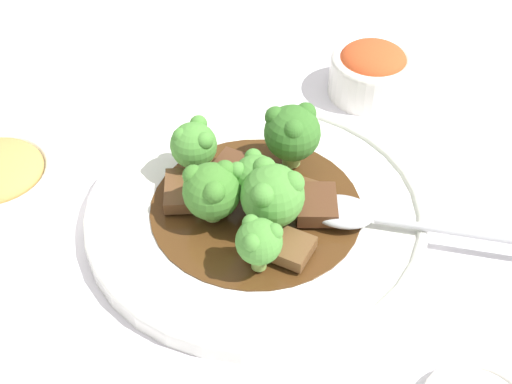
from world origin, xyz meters
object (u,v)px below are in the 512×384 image
(broccoli_floret_5, at_px, (212,190))
(broccoli_floret_0, at_px, (196,143))
(beef_strip_3, at_px, (226,174))
(serving_spoon, at_px, (371,217))
(beef_strip_0, at_px, (316,204))
(broccoli_floret_1, at_px, (272,194))
(beef_strip_2, at_px, (180,191))
(beef_strip_4, at_px, (284,187))
(beef_strip_1, at_px, (280,244))
(broccoli_floret_2, at_px, (292,132))
(broccoli_floret_3, at_px, (251,176))
(broccoli_floret_4, at_px, (259,241))
(side_bowl_kimchi, at_px, (372,71))
(main_plate, at_px, (256,211))

(broccoli_floret_5, bearing_deg, broccoli_floret_0, 143.03)
(beef_strip_3, xyz_separation_m, serving_spoon, (0.13, 0.04, -0.00))
(beef_strip_0, relative_size, broccoli_floret_1, 0.94)
(serving_spoon, bearing_deg, beef_strip_2, -153.04)
(beef_strip_0, height_order, broccoli_floret_5, broccoli_floret_5)
(beef_strip_4, bearing_deg, beef_strip_0, -3.30)
(beef_strip_3, xyz_separation_m, beef_strip_4, (0.05, 0.02, -0.00))
(beef_strip_4, bearing_deg, beef_strip_1, -56.47)
(beef_strip_0, bearing_deg, broccoli_floret_2, 145.44)
(broccoli_floret_3, height_order, broccoli_floret_4, broccoli_floret_3)
(beef_strip_3, relative_size, broccoli_floret_1, 1.02)
(beef_strip_3, distance_m, serving_spoon, 0.14)
(broccoli_floret_1, bearing_deg, beef_strip_2, -164.37)
(broccoli_floret_0, height_order, serving_spoon, broccoli_floret_0)
(broccoli_floret_4, xyz_separation_m, serving_spoon, (0.04, 0.10, -0.02))
(serving_spoon, height_order, side_bowl_kimchi, side_bowl_kimchi)
(broccoli_floret_4, bearing_deg, beef_strip_1, 84.75)
(beef_strip_2, height_order, broccoli_floret_3, broccoli_floret_3)
(side_bowl_kimchi, bearing_deg, broccoli_floret_0, -102.55)
(beef_strip_2, height_order, beef_strip_4, same)
(broccoli_floret_0, xyz_separation_m, side_bowl_kimchi, (0.05, 0.23, -0.02))
(broccoli_floret_3, bearing_deg, beef_strip_3, 165.84)
(beef_strip_2, distance_m, broccoli_floret_0, 0.05)
(beef_strip_3, relative_size, side_bowl_kimchi, 0.67)
(broccoli_floret_1, xyz_separation_m, side_bowl_kimchi, (-0.05, 0.24, -0.02))
(beef_strip_0, xyz_separation_m, beef_strip_1, (0.00, -0.06, -0.00))
(beef_strip_2, relative_size, broccoli_floret_3, 1.02)
(broccoli_floret_2, bearing_deg, broccoli_floret_0, -136.25)
(broccoli_floret_2, distance_m, broccoli_floret_4, 0.13)
(serving_spoon, relative_size, side_bowl_kimchi, 2.42)
(broccoli_floret_4, bearing_deg, beef_strip_2, 168.34)
(beef_strip_3, height_order, broccoli_floret_3, broccoli_floret_3)
(beef_strip_0, height_order, broccoli_floret_4, broccoli_floret_4)
(broccoli_floret_5, distance_m, serving_spoon, 0.14)
(main_plate, height_order, beef_strip_2, beef_strip_2)
(beef_strip_2, xyz_separation_m, broccoli_floret_1, (0.09, 0.02, 0.03))
(beef_strip_0, xyz_separation_m, beef_strip_2, (-0.11, -0.06, -0.00))
(serving_spoon, bearing_deg, broccoli_floret_5, -144.88)
(broccoli_floret_2, height_order, broccoli_floret_5, broccoli_floret_2)
(beef_strip_3, bearing_deg, broccoli_floret_0, -172.19)
(beef_strip_4, relative_size, serving_spoon, 0.27)
(broccoli_floret_0, bearing_deg, beef_strip_2, -73.53)
(beef_strip_0, height_order, beef_strip_4, beef_strip_0)
(main_plate, relative_size, beef_strip_0, 5.42)
(beef_strip_0, distance_m, serving_spoon, 0.05)
(broccoli_floret_3, bearing_deg, beef_strip_1, -27.84)
(broccoli_floret_1, relative_size, serving_spoon, 0.27)
(broccoli_floret_5, bearing_deg, main_plate, 59.25)
(beef_strip_1, height_order, broccoli_floret_4, broccoli_floret_4)
(main_plate, distance_m, broccoli_floret_2, 0.08)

